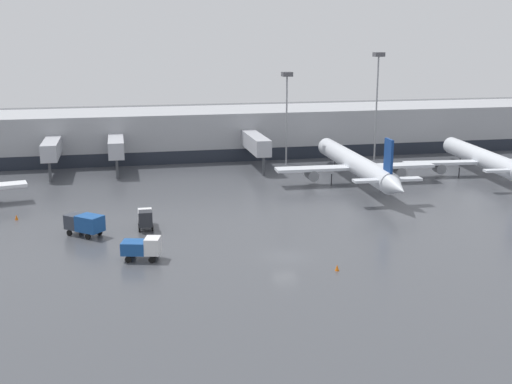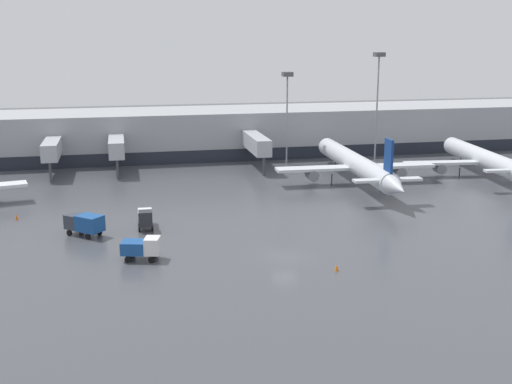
{
  "view_description": "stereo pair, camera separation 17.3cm",
  "coord_description": "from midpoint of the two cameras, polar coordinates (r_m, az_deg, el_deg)",
  "views": [
    {
      "loc": [
        -16.79,
        -63.25,
        23.16
      ],
      "look_at": [
        0.54,
        17.4,
        3.0
      ],
      "focal_mm": 45.0,
      "sensor_mm": 36.0,
      "label": 1
    },
    {
      "loc": [
        -16.62,
        -63.29,
        23.16
      ],
      "look_at": [
        0.54,
        17.4,
        3.0
      ],
      "focal_mm": 45.0,
      "sensor_mm": 36.0,
      "label": 2
    }
  ],
  "objects": [
    {
      "name": "service_truck_1",
      "position": [
        80.07,
        -9.76,
        -2.22
      ],
      "size": [
        1.85,
        4.51,
        2.53
      ],
      "rotation": [
        0.0,
        0.0,
        4.69
      ],
      "color": "silver",
      "rests_on": "ground_plane"
    },
    {
      "name": "parked_jet_0",
      "position": [
        114.93,
        19.65,
        2.8
      ],
      "size": [
        27.62,
        33.96,
        9.91
      ],
      "rotation": [
        0.0,
        0.0,
        1.47
      ],
      "color": "silver",
      "rests_on": "ground_plane"
    },
    {
      "name": "traffic_cone_0",
      "position": [
        88.4,
        -20.46,
        -2.11
      ],
      "size": [
        0.42,
        0.42,
        0.71
      ],
      "color": "orange",
      "rests_on": "ground_plane"
    },
    {
      "name": "apron_light_mast_5",
      "position": [
        122.86,
        10.86,
        10.02
      ],
      "size": [
        1.8,
        1.8,
        20.18
      ],
      "color": "gray",
      "rests_on": "ground_plane"
    },
    {
      "name": "terminal_building",
      "position": [
        127.56,
        -4.43,
        5.28
      ],
      "size": [
        160.0,
        29.95,
        9.0
      ],
      "color": "#9EA0A5",
      "rests_on": "ground_plane"
    },
    {
      "name": "ground_plane",
      "position": [
        69.41,
        2.64,
        -5.77
      ],
      "size": [
        320.0,
        320.0,
        0.0
      ],
      "primitive_type": "plane",
      "color": "#424449"
    },
    {
      "name": "service_truck_3",
      "position": [
        69.1,
        -10.05,
        -4.83
      ],
      "size": [
        4.37,
        2.96,
        2.46
      ],
      "rotation": [
        0.0,
        0.0,
        6.04
      ],
      "color": "#19478C",
      "rests_on": "ground_plane"
    },
    {
      "name": "traffic_cone_2",
      "position": [
        65.81,
        7.26,
        -6.69
      ],
      "size": [
        0.43,
        0.43,
        0.64
      ],
      "color": "orange",
      "rests_on": "ground_plane"
    },
    {
      "name": "service_truck_0",
      "position": [
        78.69,
        -14.93,
        -2.66
      ],
      "size": [
        4.93,
        4.71,
        2.58
      ],
      "rotation": [
        0.0,
        0.0,
        2.42
      ],
      "color": "#19478C",
      "rests_on": "ground_plane"
    },
    {
      "name": "apron_light_mast_4",
      "position": [
        117.19,
        2.84,
        8.95
      ],
      "size": [
        1.8,
        1.8,
        16.83
      ],
      "color": "gray",
      "rests_on": "ground_plane"
    },
    {
      "name": "parked_jet_1",
      "position": [
        103.61,
        8.9,
        2.49
      ],
      "size": [
        25.94,
        39.4,
        9.38
      ],
      "rotation": [
        0.0,
        0.0,
        1.54
      ],
      "color": "silver",
      "rests_on": "ground_plane"
    }
  ]
}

